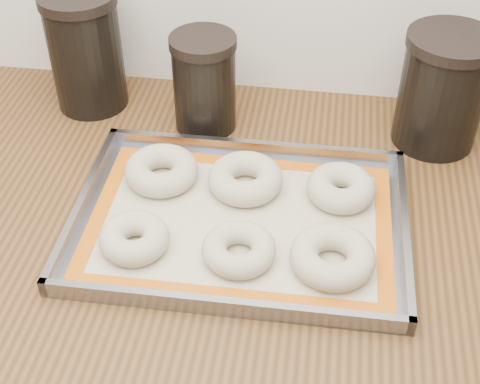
% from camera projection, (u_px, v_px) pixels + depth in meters
% --- Properties ---
extents(countertop, '(3.06, 0.68, 0.04)m').
position_uv_depth(countertop, '(250.00, 217.00, 0.98)').
color(countertop, brown).
rests_on(countertop, cabinet).
extents(baking_tray, '(0.47, 0.34, 0.03)m').
position_uv_depth(baking_tray, '(240.00, 221.00, 0.93)').
color(baking_tray, gray).
rests_on(baking_tray, countertop).
extents(baking_mat, '(0.42, 0.30, 0.00)m').
position_uv_depth(baking_mat, '(240.00, 222.00, 0.93)').
color(baking_mat, '#C6B793').
rests_on(baking_mat, baking_tray).
extents(bagel_front_left, '(0.10, 0.10, 0.04)m').
position_uv_depth(bagel_front_left, '(134.00, 238.00, 0.88)').
color(bagel_front_left, '#BCB292').
rests_on(bagel_front_left, baking_mat).
extents(bagel_front_mid, '(0.11, 0.11, 0.03)m').
position_uv_depth(bagel_front_mid, '(239.00, 249.00, 0.87)').
color(bagel_front_mid, '#BCB292').
rests_on(bagel_front_mid, baking_mat).
extents(bagel_front_right, '(0.14, 0.14, 0.04)m').
position_uv_depth(bagel_front_right, '(333.00, 257.00, 0.86)').
color(bagel_front_right, '#BCB292').
rests_on(bagel_front_right, baking_mat).
extents(bagel_back_left, '(0.14, 0.14, 0.04)m').
position_uv_depth(bagel_back_left, '(161.00, 170.00, 0.99)').
color(bagel_back_left, '#BCB292').
rests_on(bagel_back_left, baking_mat).
extents(bagel_back_mid, '(0.13, 0.13, 0.04)m').
position_uv_depth(bagel_back_mid, '(245.00, 179.00, 0.98)').
color(bagel_back_mid, '#BCB292').
rests_on(bagel_back_mid, baking_mat).
extents(bagel_back_right, '(0.13, 0.13, 0.04)m').
position_uv_depth(bagel_back_right, '(341.00, 188.00, 0.96)').
color(bagel_back_right, '#BCB292').
rests_on(bagel_back_right, baking_mat).
extents(canister_left, '(0.13, 0.13, 0.20)m').
position_uv_depth(canister_left, '(86.00, 51.00, 1.11)').
color(canister_left, black).
rests_on(canister_left, countertop).
extents(canister_mid, '(0.11, 0.11, 0.16)m').
position_uv_depth(canister_mid, '(204.00, 83.00, 1.07)').
color(canister_mid, black).
rests_on(canister_mid, countertop).
extents(canister_right, '(0.14, 0.14, 0.19)m').
position_uv_depth(canister_right, '(442.00, 90.00, 1.03)').
color(canister_right, black).
rests_on(canister_right, countertop).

